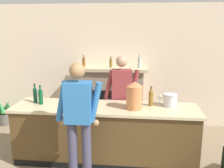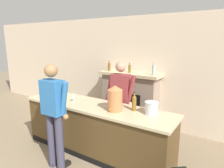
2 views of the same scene
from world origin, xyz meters
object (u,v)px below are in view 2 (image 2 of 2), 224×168
Objects in this scene: fireplace_stone at (130,99)px; copper_dispenser at (115,98)px; wine_glass_near_bucket at (146,103)px; ice_bucket_steel at (151,108)px; wine_glass_front_left at (73,96)px; person_bartender at (120,100)px; person_customer at (54,113)px; wine_bottle_cabernet_heavy at (54,88)px; potted_plant_corner at (57,101)px; wine_bottle_chardonnay_pale at (134,102)px; wine_bottle_port_short at (55,90)px.

fireplace_stone is 3.75× the size of copper_dispenser.
ice_bucket_steel is at bearing -43.70° from wine_glass_near_bucket.
ice_bucket_steel reaches higher than wine_glass_front_left.
person_customer is at bearing -110.35° from person_bartender.
person_bartender is at bearing 17.01° from wine_bottle_cabernet_heavy.
copper_dispenser is 0.98m from wine_glass_front_left.
wine_bottle_cabernet_heavy is at bearing -162.99° from person_bartender.
person_bartender is at bearing 112.47° from copper_dispenser.
wine_glass_front_left is at bearing 108.55° from person_customer.
person_bartender is 0.69m from copper_dispenser.
potted_plant_corner is 2.62m from wine_glass_front_left.
copper_dispenser reaches higher than wine_bottle_chardonnay_pale.
wine_glass_near_bucket and wine_glass_front_left have the same top height.
wine_bottle_chardonnay_pale is at bearing 41.52° from person_customer.
fireplace_stone is 5.02× the size of wine_bottle_cabernet_heavy.
fireplace_stone is 0.96× the size of person_bartender.
copper_dispenser is (0.25, -0.61, 0.22)m from person_bartender.
fireplace_stone is 0.93× the size of person_customer.
wine_bottle_cabernet_heavy is at bearing -179.12° from wine_bottle_chardonnay_pale.
person_bartender is 0.94m from ice_bucket_steel.
copper_dispenser is 1.37× the size of wine_bottle_port_short.
potted_plant_corner is at bearing -175.46° from fireplace_stone.
wine_glass_front_left is at bearing -173.38° from ice_bucket_steel.
fireplace_stone is 9.59× the size of wine_glass_near_bucket.
ice_bucket_steel is 0.70× the size of wine_bottle_port_short.
wine_bottle_chardonnay_pale is (-0.32, -0.00, 0.04)m from ice_bucket_steel.
potted_plant_corner is at bearing 164.33° from person_bartender.
person_bartender reaches higher than wine_bottle_cabernet_heavy.
potted_plant_corner is 3.73m from wine_glass_near_bucket.
ice_bucket_steel is (1.33, 0.89, 0.07)m from person_customer.
fireplace_stone is at bearing 129.04° from ice_bucket_steel.
fireplace_stone is at bearing 108.98° from copper_dispenser.
wine_glass_near_bucket is 1.45m from wine_glass_front_left.
person_bartender is at bearing 69.65° from person_customer.
wine_bottle_chardonnay_pale is 1.26m from wine_glass_front_left.
wine_glass_near_bucket is (3.48, -1.05, 0.81)m from potted_plant_corner.
wine_bottle_port_short is at bearing -33.43° from wine_bottle_cabernet_heavy.
wine_bottle_cabernet_heavy is (-1.47, -0.45, 0.14)m from person_bartender.
wine_bottle_cabernet_heavy is 1.91× the size of wine_glass_near_bucket.
potted_plant_corner is 3.63m from wine_bottle_chardonnay_pale.
wine_bottle_chardonnay_pale reaches higher than potted_plant_corner.
wine_bottle_chardonnay_pale is (0.27, 0.19, -0.08)m from copper_dispenser.
wine_bottle_chardonnay_pale reaches higher than wine_bottle_port_short.
copper_dispenser is 1.94× the size of ice_bucket_steel.
copper_dispenser is (0.55, -1.59, 0.49)m from fireplace_stone.
wine_glass_near_bucket is (0.43, 0.34, -0.10)m from copper_dispenser.
wine_bottle_port_short is at bearing -176.87° from ice_bucket_steel.
fireplace_stone is 5.08× the size of wine_bottle_chardonnay_pale.
ice_bucket_steel is (3.64, -1.20, 0.79)m from potted_plant_corner.
fireplace_stone is 1.64m from wine_glass_near_bucket.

